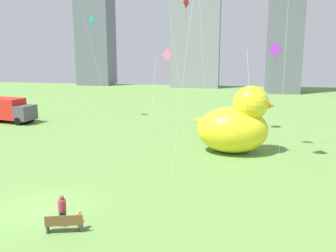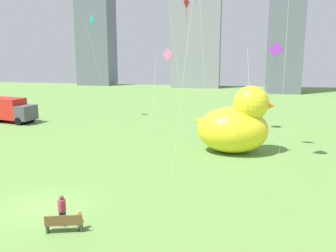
# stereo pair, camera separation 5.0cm
# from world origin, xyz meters

# --- Properties ---
(ground_plane) EXTENTS (140.00, 140.00, 0.00)m
(ground_plane) POSITION_xyz_m (0.00, 0.00, 0.00)
(ground_plane) COLOR #669345
(park_bench) EXTENTS (1.81, 0.89, 0.90)m
(park_bench) POSITION_xyz_m (2.40, -2.39, 0.48)
(park_bench) COLOR brown
(park_bench) RESTS_ON ground
(person_adult) EXTENTS (0.39, 0.39, 1.59)m
(person_adult) POSITION_xyz_m (2.03, -1.79, 0.88)
(person_adult) COLOR #38476B
(person_adult) RESTS_ON ground
(person_child) EXTENTS (0.23, 0.23, 0.96)m
(person_child) POSITION_xyz_m (2.98, -1.97, 0.53)
(person_child) COLOR silver
(person_child) RESTS_ON ground
(giant_inflatable_duck) EXTENTS (6.77, 4.34, 5.61)m
(giant_inflatable_duck) POSITION_xyz_m (10.42, 12.99, 2.39)
(giant_inflatable_duck) COLOR yellow
(giant_inflatable_duck) RESTS_ON ground
(box_truck) EXTENTS (5.97, 3.42, 2.85)m
(box_truck) POSITION_xyz_m (-15.40, 21.67, 1.44)
(box_truck) COLOR red
(box_truck) RESTS_ON ground
(city_skyline) EXTENTS (67.58, 16.86, 38.69)m
(city_skyline) POSITION_xyz_m (8.68, 64.92, 16.71)
(city_skyline) COLOR slate
(city_skyline) RESTS_ON ground
(kite_purple) EXTENTS (2.82, 3.91, 9.12)m
(kite_purple) POSITION_xyz_m (13.35, 14.45, 8.14)
(kite_purple) COLOR silver
(kite_purple) RESTS_ON ground
(kite_red) EXTENTS (2.29, 2.53, 13.94)m
(kite_red) POSITION_xyz_m (4.95, 22.82, 12.62)
(kite_red) COLOR silver
(kite_red) RESTS_ON ground
(kite_teal) EXTENTS (2.62, 2.65, 12.46)m
(kite_teal) POSITION_xyz_m (-6.28, 25.10, 11.26)
(kite_teal) COLOR silver
(kite_teal) RESTS_ON ground
(kite_pink) EXTENTS (2.16, 3.06, 8.57)m
(kite_pink) POSITION_xyz_m (3.41, 20.10, 7.64)
(kite_pink) COLOR silver
(kite_pink) RESTS_ON ground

